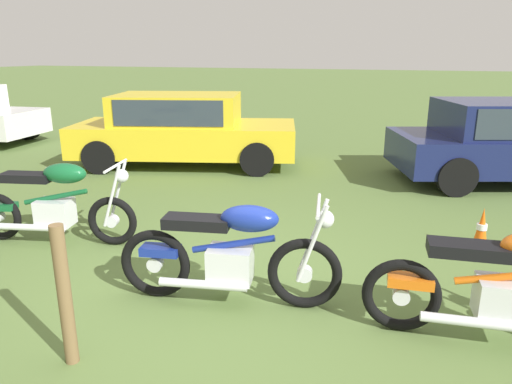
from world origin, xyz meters
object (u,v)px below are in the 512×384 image
Objects in this scene: car_yellow at (182,126)px; traffic_cone at (481,230)px; motorcycle_green at (54,204)px; motorcycle_orange at (506,288)px; fence_post_wooden at (65,296)px; motorcycle_blue at (230,254)px; car_navy at (511,138)px.

traffic_cone is (5.39, -2.68, -0.57)m from car_yellow.
car_yellow is (-0.58, 4.23, 0.30)m from motorcycle_green.
car_yellow is (-5.39, 4.69, 0.32)m from motorcycle_orange.
motorcycle_green is at bearing 167.55° from motorcycle_orange.
motorcycle_green is at bearing 134.02° from fence_post_wooden.
car_navy reaches higher than motorcycle_blue.
car_yellow reaches higher than motorcycle_blue.
fence_post_wooden is at bearing -85.74° from car_yellow.
car_navy is at bearing 50.92° from motorcycle_blue.
car_navy is (6.06, 0.80, -0.00)m from car_yellow.
motorcycle_orange is (4.81, -0.46, -0.01)m from motorcycle_green.
motorcycle_orange is 7.15m from car_yellow.
motorcycle_blue is at bearing -27.40° from motorcycle_green.
motorcycle_orange is 0.48× the size of car_navy.
traffic_cone is (4.82, 1.56, -0.26)m from motorcycle_green.
car_yellow is 6.11m from car_navy.
car_navy is (2.93, 5.64, 0.31)m from motorcycle_blue.
car_yellow is 4.31× the size of fence_post_wooden.
traffic_cone is at bearing 3.84° from motorcycle_green.
car_navy is at bearing 28.52° from motorcycle_green.
motorcycle_green is 0.46× the size of car_navy.
fence_post_wooden reaches higher than motorcycle_blue.
motorcycle_blue and motorcycle_orange have the same top height.
motorcycle_green is at bearing -162.10° from traffic_cone.
car_navy is 3.59m from traffic_cone.
motorcycle_green is 5.07m from traffic_cone.
car_navy is at bearing 61.70° from fence_post_wooden.
car_navy is 7.81m from fence_post_wooden.
car_yellow is at bearing 131.92° from motorcycle_orange.
motorcycle_green is 1.84× the size of fence_post_wooden.
motorcycle_orange is 3.33m from fence_post_wooden.
car_yellow reaches higher than fence_post_wooden.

